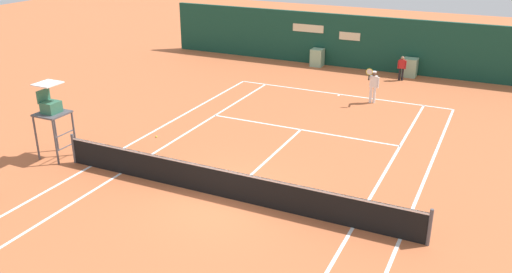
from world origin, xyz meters
TOP-DOWN VIEW (x-y plane):
  - ground_plane at (-0.00, 0.58)m, footprint 80.00×80.00m
  - tennis_net at (0.00, 0.00)m, footprint 12.10×0.10m
  - sponsor_back_wall at (-0.01, 16.97)m, footprint 25.00×1.02m
  - umpire_chair at (-6.90, 0.10)m, footprint 1.00×1.00m
  - player_on_baseline at (1.74, 11.05)m, footprint 0.50×0.71m
  - ball_kid_left_post at (2.17, 15.47)m, footprint 0.43×0.20m
  - tennis_ball_mid_court at (-4.81, 3.17)m, footprint 0.07×0.07m

SIDE VIEW (x-z plane):
  - ground_plane at x=0.00m, z-range 0.00..0.01m
  - tennis_ball_mid_court at x=-4.81m, z-range 0.00..0.07m
  - tennis_net at x=0.00m, z-range -0.02..1.05m
  - ball_kid_left_post at x=2.17m, z-range 0.10..1.40m
  - player_on_baseline at x=1.74m, z-range 0.04..1.80m
  - sponsor_back_wall at x=-0.01m, z-range -0.05..2.95m
  - umpire_chair at x=-6.90m, z-range 0.41..3.17m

